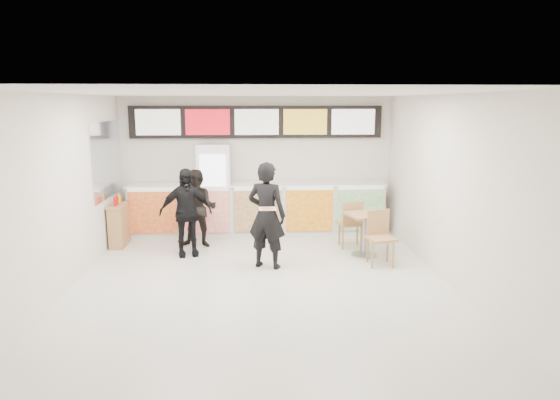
{
  "coord_description": "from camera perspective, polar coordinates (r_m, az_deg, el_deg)",
  "views": [
    {
      "loc": [
        -0.15,
        -7.61,
        2.85
      ],
      "look_at": [
        0.38,
        1.2,
        1.13
      ],
      "focal_mm": 32.0,
      "sensor_mm": 36.0,
      "label": 1
    }
  ],
  "objects": [
    {
      "name": "customer_left",
      "position": [
        10.1,
        -9.34,
        -0.98
      ],
      "size": [
        0.84,
        0.69,
        1.56
      ],
      "primitive_type": "imported",
      "rotation": [
        0.0,
        0.0,
        -0.14
      ],
      "color": "black",
      "rests_on": "floor"
    },
    {
      "name": "floor",
      "position": [
        8.13,
        -2.18,
        -9.53
      ],
      "size": [
        7.0,
        7.0,
        0.0
      ],
      "primitive_type": "plane",
      "color": "beige",
      "rests_on": "ground"
    },
    {
      "name": "cafe_table",
      "position": [
        9.54,
        9.67,
        -3.02
      ],
      "size": [
        0.87,
        1.72,
        0.97
      ],
      "rotation": [
        0.0,
        0.0,
        0.26
      ],
      "color": "#A2764A",
      "rests_on": "floor"
    },
    {
      "name": "condiment_ledge",
      "position": [
        10.63,
        -17.9,
        -2.67
      ],
      "size": [
        0.31,
        0.76,
        1.02
      ],
      "color": "#A2764A",
      "rests_on": "floor"
    },
    {
      "name": "menu_board",
      "position": [
        11.04,
        -2.68,
        8.91
      ],
      "size": [
        5.5,
        0.14,
        0.7
      ],
      "color": "black",
      "rests_on": "wall_back"
    },
    {
      "name": "service_counter",
      "position": [
        10.95,
        -2.57,
        -1.02
      ],
      "size": [
        5.56,
        0.77,
        1.14
      ],
      "color": "silver",
      "rests_on": "floor"
    },
    {
      "name": "wall_back",
      "position": [
        11.2,
        -2.64,
        4.06
      ],
      "size": [
        6.0,
        0.0,
        6.0
      ],
      "primitive_type": "plane",
      "rotation": [
        1.57,
        0.0,
        0.0
      ],
      "color": "silver",
      "rests_on": "floor"
    },
    {
      "name": "wall_right",
      "position": [
        8.35,
        18.79,
        1.1
      ],
      "size": [
        0.0,
        7.0,
        7.0
      ],
      "primitive_type": "plane",
      "rotation": [
        1.57,
        0.0,
        -1.57
      ],
      "color": "silver",
      "rests_on": "floor"
    },
    {
      "name": "mirror_panel",
      "position": [
        10.51,
        -19.13,
        4.38
      ],
      "size": [
        0.01,
        2.0,
        1.5
      ],
      "primitive_type": "cube",
      "color": "#B2B7BF",
      "rests_on": "wall_left"
    },
    {
      "name": "customer_main",
      "position": [
        8.66,
        -1.53,
        -1.76
      ],
      "size": [
        0.8,
        0.68,
        1.88
      ],
      "primitive_type": "imported",
      "rotation": [
        0.0,
        0.0,
        2.74
      ],
      "color": "black",
      "rests_on": "floor"
    },
    {
      "name": "ceiling",
      "position": [
        7.62,
        -2.35,
        12.11
      ],
      "size": [
        7.0,
        7.0,
        0.0
      ],
      "primitive_type": "plane",
      "rotation": [
        3.14,
        0.0,
        0.0
      ],
      "color": "white",
      "rests_on": "wall_back"
    },
    {
      "name": "drinks_fridge",
      "position": [
        10.91,
        -7.51,
        1.14
      ],
      "size": [
        0.7,
        0.67,
        2.0
      ],
      "color": "white",
      "rests_on": "floor"
    },
    {
      "name": "wall_left",
      "position": [
        8.24,
        -23.61,
        0.64
      ],
      "size": [
        0.0,
        7.0,
        7.0
      ],
      "primitive_type": "plane",
      "rotation": [
        1.57,
        0.0,
        1.57
      ],
      "color": "silver",
      "rests_on": "floor"
    },
    {
      "name": "customer_mid",
      "position": [
        9.53,
        -10.72,
        -1.4
      ],
      "size": [
        1.05,
        0.63,
        1.67
      ],
      "primitive_type": "imported",
      "rotation": [
        0.0,
        0.0,
        0.24
      ],
      "color": "black",
      "rests_on": "floor"
    },
    {
      "name": "pizza_slice",
      "position": [
        8.18,
        -1.43,
        -0.96
      ],
      "size": [
        0.36,
        0.36,
        0.02
      ],
      "color": "beige",
      "rests_on": "customer_main"
    }
  ]
}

